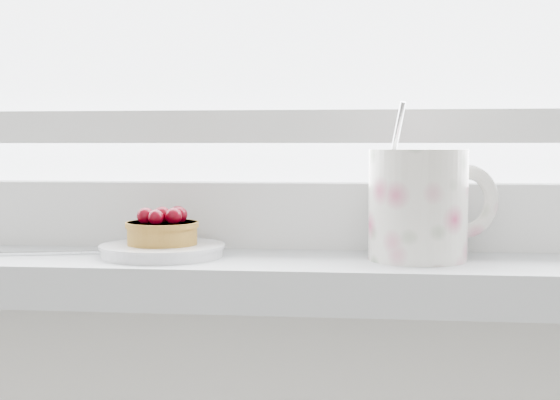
# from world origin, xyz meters

# --- Properties ---
(saucer) EXTENTS (0.12, 0.12, 0.01)m
(saucer) POSITION_xyz_m (-0.09, 1.88, 0.95)
(saucer) COLOR white
(saucer) RESTS_ON windowsill
(raspberry_tart) EXTENTS (0.07, 0.07, 0.04)m
(raspberry_tart) POSITION_xyz_m (-0.08, 1.88, 0.97)
(raspberry_tart) COLOR #8B5F1E
(raspberry_tart) RESTS_ON saucer
(floral_mug) EXTENTS (0.15, 0.12, 0.15)m
(floral_mug) POSITION_xyz_m (0.17, 1.89, 1.00)
(floral_mug) COLOR silver
(floral_mug) RESTS_ON windowsill
(fork) EXTENTS (0.17, 0.06, 0.00)m
(fork) POSITION_xyz_m (-0.19, 1.88, 0.94)
(fork) COLOR silver
(fork) RESTS_ON windowsill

